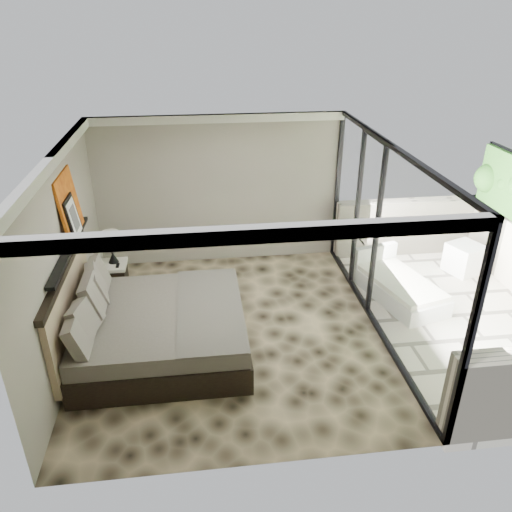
{
  "coord_description": "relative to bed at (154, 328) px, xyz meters",
  "views": [
    {
      "loc": [
        -0.41,
        -6.29,
        4.48
      ],
      "look_at": [
        0.43,
        0.4,
        1.08
      ],
      "focal_mm": 35.0,
      "sensor_mm": 36.0,
      "label": 1
    }
  ],
  "objects": [
    {
      "name": "table_lamp",
      "position": [
        -0.78,
        1.87,
        0.49
      ],
      "size": [
        0.31,
        0.31,
        0.56
      ],
      "color": "black",
      "rests_on": "nightstand"
    },
    {
      "name": "floor",
      "position": [
        1.11,
        0.3,
        -0.39
      ],
      "size": [
        5.0,
        5.0,
        0.0
      ],
      "primitive_type": "plane",
      "color": "black",
      "rests_on": "ground"
    },
    {
      "name": "terrace_slab",
      "position": [
        4.86,
        0.3,
        -0.45
      ],
      "size": [
        3.0,
        5.0,
        0.12
      ],
      "primitive_type": "cube",
      "color": "beige",
      "rests_on": "ground"
    },
    {
      "name": "left_wall",
      "position": [
        -1.13,
        0.3,
        1.01
      ],
      "size": [
        0.02,
        5.0,
        2.8
      ],
      "primitive_type": "cube",
      "color": "gray",
      "rests_on": "floor"
    },
    {
      "name": "back_wall",
      "position": [
        1.11,
        2.79,
        1.01
      ],
      "size": [
        4.5,
        0.02,
        2.8
      ],
      "primitive_type": "cube",
      "color": "gray",
      "rests_on": "floor"
    },
    {
      "name": "picture_ledge",
      "position": [
        -1.07,
        0.4,
        1.11
      ],
      "size": [
        0.12,
        2.2,
        0.05
      ],
      "primitive_type": "cube",
      "color": "black",
      "rests_on": "left_wall"
    },
    {
      "name": "abstract_canvas",
      "position": [
        -1.08,
        0.84,
        1.59
      ],
      "size": [
        0.13,
        0.9,
        0.9
      ],
      "primitive_type": "cube",
      "rotation": [
        0.0,
        -0.1,
        0.0
      ],
      "color": "#A1400D",
      "rests_on": "picture_ledge"
    },
    {
      "name": "ottoman",
      "position": [
        5.56,
        1.7,
        -0.11
      ],
      "size": [
        0.71,
        0.71,
        0.55
      ],
      "primitive_type": "cube",
      "rotation": [
        0.0,
        0.0,
        0.38
      ],
      "color": "white",
      "rests_on": "terrace_slab"
    },
    {
      "name": "nightstand",
      "position": [
        -0.8,
        1.81,
        -0.15
      ],
      "size": [
        0.55,
        0.55,
        0.49
      ],
      "primitive_type": "cube",
      "rotation": [
        0.0,
        0.0,
        0.16
      ],
      "color": "black",
      "rests_on": "floor"
    },
    {
      "name": "bed",
      "position": [
        0.0,
        0.0,
        0.0
      ],
      "size": [
        2.41,
        2.33,
        1.34
      ],
      "color": "black",
      "rests_on": "floor"
    },
    {
      "name": "ceiling",
      "position": [
        1.11,
        0.3,
        2.4
      ],
      "size": [
        4.5,
        5.0,
        0.02
      ],
      "primitive_type": "cube",
      "color": "silver",
      "rests_on": "back_wall"
    },
    {
      "name": "lounger",
      "position": [
        4.02,
        0.98,
        -0.19
      ],
      "size": [
        1.23,
        1.82,
        0.65
      ],
      "rotation": [
        0.0,
        0.0,
        0.26
      ],
      "color": "silver",
      "rests_on": "terrace_slab"
    },
    {
      "name": "framed_print",
      "position": [
        -1.03,
        0.72,
        1.44
      ],
      "size": [
        0.11,
        0.5,
        0.6
      ],
      "primitive_type": "cube",
      "rotation": [
        0.0,
        -0.14,
        0.0
      ],
      "color": "black",
      "rests_on": "picture_ledge"
    },
    {
      "name": "glass_wall",
      "position": [
        3.36,
        0.3,
        1.01
      ],
      "size": [
        0.08,
        5.0,
        2.8
      ],
      "primitive_type": "cube",
      "color": "white",
      "rests_on": "floor"
    }
  ]
}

